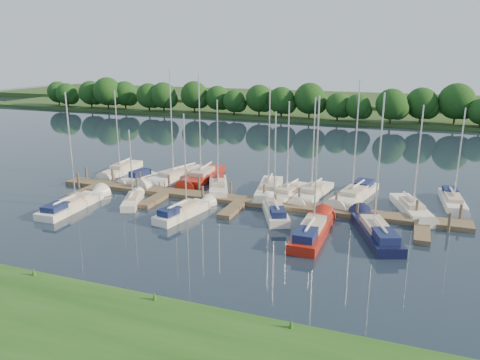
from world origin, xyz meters
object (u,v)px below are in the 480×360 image
(sailboat_s_2, at_px, (184,212))
(dock, at_px, (240,203))
(motorboat, at_px, (139,178))
(sailboat_n_5, at_px, (269,191))
(sailboat_n_0, at_px, (121,171))

(sailboat_s_2, bearing_deg, dock, 63.75)
(dock, distance_m, sailboat_s_2, 5.84)
(motorboat, distance_m, sailboat_s_2, 12.90)
(dock, bearing_deg, motorboat, 164.25)
(motorboat, relative_size, sailboat_n_5, 0.45)
(dock, relative_size, sailboat_n_0, 3.97)
(dock, height_order, sailboat_n_5, sailboat_n_5)
(motorboat, xyz_separation_m, sailboat_s_2, (9.80, -8.39, 0.00))
(dock, distance_m, sailboat_n_0, 18.42)
(sailboat_n_0, bearing_deg, sailboat_s_2, 137.15)
(sailboat_n_5, bearing_deg, sailboat_n_0, -15.49)
(sailboat_n_0, relative_size, sailboat_s_2, 1.08)
(dock, relative_size, motorboat, 7.92)
(dock, xyz_separation_m, sailboat_n_0, (-17.34, 6.20, 0.08))
(sailboat_n_0, xyz_separation_m, motorboat, (3.97, -2.43, 0.05))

